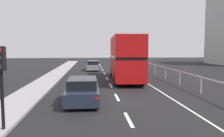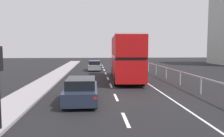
# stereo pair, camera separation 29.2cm
# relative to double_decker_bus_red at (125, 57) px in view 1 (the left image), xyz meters

# --- Properties ---
(ground_plane) EXTENTS (73.46, 120.00, 0.10)m
(ground_plane) POSITION_rel_double_decker_bus_red_xyz_m (-1.70, -8.75, -2.35)
(ground_plane) COLOR black
(near_sidewalk_kerb) EXTENTS (2.16, 80.00, 0.14)m
(near_sidewalk_kerb) POSITION_rel_double_decker_bus_red_xyz_m (-7.46, -8.75, -2.23)
(near_sidewalk_kerb) COLOR gray
(near_sidewalk_kerb) RESTS_ON ground
(lane_paint_markings) EXTENTS (3.49, 46.00, 0.01)m
(lane_paint_markings) POSITION_rel_double_decker_bus_red_xyz_m (0.37, -0.25, -2.29)
(lane_paint_markings) COLOR silver
(lane_paint_markings) RESTS_ON ground
(bridge_side_railing) EXTENTS (0.10, 42.00, 1.19)m
(bridge_side_railing) POSITION_rel_double_decker_bus_red_xyz_m (4.13, 0.25, -1.33)
(bridge_side_railing) COLOR #B2B5BC
(bridge_side_railing) RESTS_ON ground
(double_decker_bus_red) EXTENTS (2.95, 10.14, 4.29)m
(double_decker_bus_red) POSITION_rel_double_decker_bus_red_xyz_m (0.00, 0.00, 0.00)
(double_decker_bus_red) COLOR red
(double_decker_bus_red) RESTS_ON ground
(hatchback_car_near) EXTENTS (1.85, 4.60, 1.41)m
(hatchback_car_near) POSITION_rel_double_decker_bus_red_xyz_m (-3.83, -8.97, -1.62)
(hatchback_car_near) COLOR #20283A
(hatchback_car_near) RESTS_ON ground
(traffic_signal_pole) EXTENTS (0.30, 0.42, 3.06)m
(traffic_signal_pole) POSITION_rel_double_decker_bus_red_xyz_m (-6.58, -13.67, 0.14)
(traffic_signal_pole) COLOR black
(traffic_signal_pole) RESTS_ON near_sidewalk_kerb
(sedan_car_ahead) EXTENTS (1.79, 4.48, 1.35)m
(sedan_car_ahead) POSITION_rel_double_decker_bus_red_xyz_m (-3.07, 10.08, -1.64)
(sedan_car_ahead) COLOR gray
(sedan_car_ahead) RESTS_ON ground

